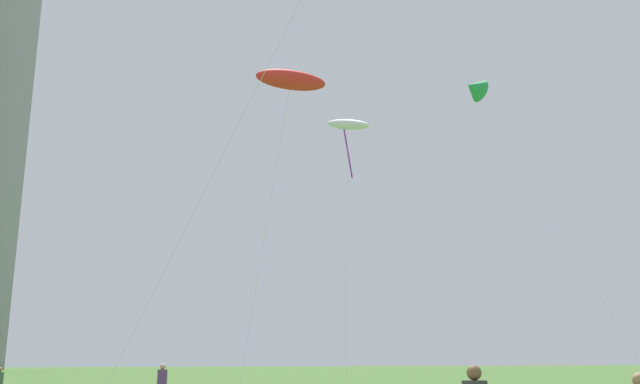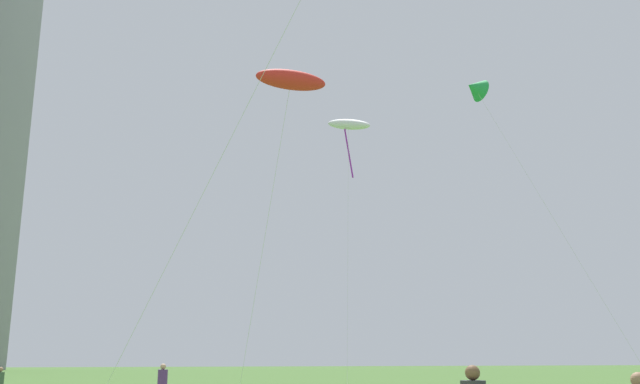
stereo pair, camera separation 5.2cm
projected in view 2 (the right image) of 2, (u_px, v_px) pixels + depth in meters
person_standing_4 at (162, 383)px, 26.88m from camera, size 0.38×0.38×1.70m
kite_flying_1 at (348, 125)px, 46.48m from camera, size 3.29×7.55×18.04m
kite_flying_2 at (291, 80)px, 24.28m from camera, size 2.60×7.02×11.78m
kite_flying_7 at (475, 88)px, 37.83m from camera, size 4.75×7.94×17.01m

